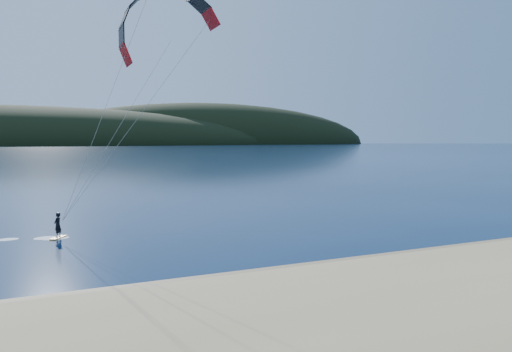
{
  "coord_description": "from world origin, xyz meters",
  "views": [
    {
      "loc": [
        -8.4,
        -18.27,
        7.36
      ],
      "look_at": [
        4.35,
        10.0,
        5.0
      ],
      "focal_mm": 33.31,
      "sensor_mm": 36.0,
      "label": 1
    }
  ],
  "objects": [
    {
      "name": "ground",
      "position": [
        0.0,
        0.0,
        0.0
      ],
      "size": [
        1800.0,
        1800.0,
        0.0
      ],
      "primitive_type": "plane",
      "color": "#081F3D",
      "rests_on": "ground"
    },
    {
      "name": "kitesurfer_near",
      "position": [
        -0.1,
        16.08,
        13.98
      ],
      "size": [
        22.56,
        6.98,
        17.93
      ],
      "color": "orange",
      "rests_on": "ground"
    },
    {
      "name": "headland",
      "position": [
        0.63,
        745.28,
        0.0
      ],
      "size": [
        1200.0,
        310.0,
        140.0
      ],
      "color": "black",
      "rests_on": "ground"
    },
    {
      "name": "wet_sand",
      "position": [
        0.0,
        4.5,
        0.05
      ],
      "size": [
        220.0,
        2.5,
        0.1
      ],
      "color": "#8C7351",
      "rests_on": "ground"
    }
  ]
}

